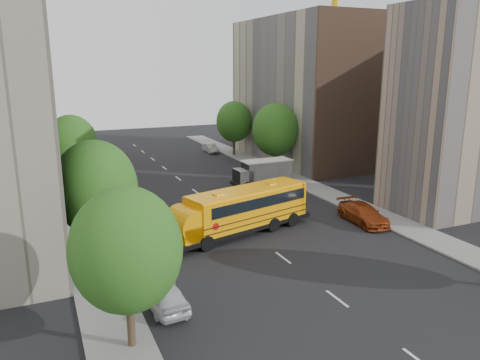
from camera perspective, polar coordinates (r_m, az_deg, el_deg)
ground at (r=37.79m, az=-0.61°, el=-5.07°), size 120.00×120.00×0.00m
sidewalk_left at (r=39.87m, az=-19.01°, el=-4.74°), size 3.00×80.00×0.12m
sidewalk_right at (r=47.29m, az=9.87°, el=-1.30°), size 3.00×80.00×0.12m
lane_markings at (r=46.75m, az=-5.44°, el=-1.40°), size 0.15×64.00×0.01m
building_right_near at (r=42.97m, az=24.83°, el=7.58°), size 10.00×7.00×17.00m
building_right_far at (r=61.91m, az=7.56°, el=10.73°), size 10.00×22.00×18.00m
building_right_sidewall at (r=52.83m, az=13.83°, el=9.93°), size 10.10×0.30×18.00m
street_tree_0 at (r=20.58m, az=-13.69°, el=-8.30°), size 4.80×4.80×7.41m
street_tree_1 at (r=29.94m, az=-17.20°, el=-0.91°), size 5.12×5.12×7.90m
street_tree_2 at (r=47.56m, az=-19.86°, el=4.04°), size 4.99×4.99×7.71m
street_tree_4 at (r=53.63m, az=4.32°, el=6.13°), size 5.25×5.25×8.10m
street_tree_5 at (r=64.42m, az=-0.74°, el=7.13°), size 4.86×4.86×7.51m
school_bus at (r=34.54m, az=-0.12°, el=-3.58°), size 12.41×5.76×3.42m
safari_truck at (r=48.30m, az=2.81°, el=0.91°), size 6.45×2.45×2.74m
parked_car_0 at (r=25.18m, az=-9.33°, el=-13.62°), size 2.07×4.39×1.45m
parked_car_1 at (r=48.47m, az=-17.82°, el=-0.57°), size 1.76×4.54×1.47m
parked_car_2 at (r=54.31m, az=-17.68°, el=0.91°), size 2.60×5.19×1.41m
parked_car_3 at (r=38.52m, az=14.77°, el=-3.98°), size 2.47×5.37×1.52m
parked_car_4 at (r=50.86m, az=4.62°, el=0.63°), size 1.75×3.95×1.32m
parked_car_5 at (r=67.47m, az=-3.63°, el=3.91°), size 1.35×3.85×1.27m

